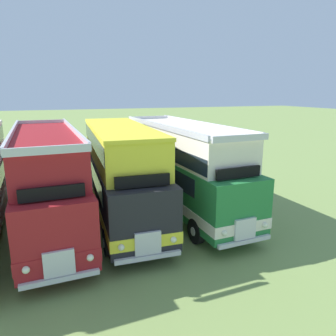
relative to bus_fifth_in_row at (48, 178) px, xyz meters
name	(u,v)px	position (x,y,z in m)	size (l,w,h in m)	color
bus_fifth_in_row	(48,178)	(0.00, 0.00, 0.00)	(2.86, 10.58, 4.52)	maroon
bus_sixth_in_row	(121,169)	(3.24, -0.01, 0.11)	(3.01, 10.01, 4.49)	black
bus_seventh_in_row	(181,164)	(6.45, 0.34, 0.00)	(2.99, 11.06, 4.52)	#237538
rope_fence_line	(4,163)	(-3.22, 12.46, -1.69)	(25.44, 0.08, 1.05)	#8C704C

